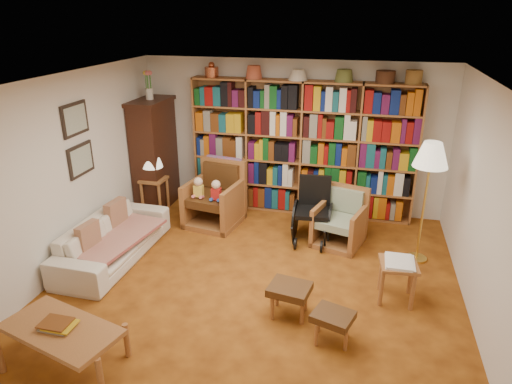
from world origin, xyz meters
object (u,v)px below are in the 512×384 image
(footstool_b, at_px, (333,318))
(armchair_leather, at_px, (216,197))
(floor_lamp, at_px, (431,160))
(coffee_table, at_px, (61,332))
(footstool_a, at_px, (290,291))
(side_table_papers, at_px, (398,269))
(sofa, at_px, (113,239))
(side_table_lamp, at_px, (154,188))
(armchair_sage, at_px, (339,222))
(wheelchair, at_px, (313,212))

(footstool_b, bearing_deg, armchair_leather, 129.91)
(floor_lamp, bearing_deg, coffee_table, -140.07)
(footstool_a, bearing_deg, footstool_b, -32.87)
(armchair_leather, height_order, side_table_papers, armchair_leather)
(floor_lamp, bearing_deg, side_table_papers, -107.49)
(sofa, bearing_deg, floor_lamp, -75.95)
(side_table_lamp, height_order, footstool_b, side_table_lamp)
(footstool_b, relative_size, coffee_table, 0.38)
(side_table_lamp, relative_size, footstool_b, 1.29)
(footstool_a, xyz_separation_m, footstool_b, (0.51, -0.33, -0.03))
(side_table_papers, xyz_separation_m, footstool_b, (-0.67, -0.92, -0.13))
(footstool_b, bearing_deg, sofa, 161.84)
(armchair_leather, bearing_deg, armchair_sage, -6.78)
(armchair_sage, relative_size, footstool_a, 1.71)
(side_table_lamp, xyz_separation_m, footstool_a, (2.67, -2.21, -0.14))
(sofa, xyz_separation_m, footstool_a, (2.57, -0.68, 0.02))
(footstool_b, xyz_separation_m, coffee_table, (-2.48, -0.95, 0.10))
(sofa, relative_size, wheelchair, 2.05)
(sofa, distance_m, footstool_b, 3.24)
(sofa, height_order, armchair_leather, armchair_leather)
(footstool_a, bearing_deg, floor_lamp, 47.36)
(armchair_sage, relative_size, footstool_b, 1.78)
(side_table_papers, bearing_deg, sofa, 178.58)
(sofa, relative_size, armchair_leather, 1.96)
(armchair_sage, xyz_separation_m, floor_lamp, (1.09, -0.29, 1.13))
(side_table_lamp, xyz_separation_m, side_table_papers, (3.84, -1.62, -0.04))
(side_table_lamp, height_order, side_table_papers, side_table_lamp)
(sofa, bearing_deg, armchair_leather, -32.99)
(floor_lamp, distance_m, footstool_a, 2.49)
(armchair_leather, xyz_separation_m, footstool_b, (2.08, -2.49, -0.13))
(footstool_a, bearing_deg, armchair_leather, 126.08)
(side_table_papers, height_order, footstool_b, side_table_papers)
(side_table_papers, bearing_deg, armchair_sage, 119.73)
(armchair_sage, height_order, coffee_table, armchair_sage)
(footstool_b, bearing_deg, side_table_papers, 53.95)
(sofa, xyz_separation_m, coffee_table, (0.60, -1.96, 0.09))
(footstool_a, bearing_deg, sofa, 165.15)
(sofa, bearing_deg, side_table_papers, -90.49)
(sofa, xyz_separation_m, floor_lamp, (4.07, 0.95, 1.16))
(floor_lamp, xyz_separation_m, footstool_a, (-1.50, -1.63, -1.14))
(wheelchair, bearing_deg, armchair_leather, 170.95)
(side_table_lamp, bearing_deg, armchair_sage, -5.33)
(sofa, relative_size, armchair_sage, 2.31)
(floor_lamp, height_order, footstool_a, floor_lamp)
(floor_lamp, height_order, coffee_table, floor_lamp)
(sofa, height_order, coffee_table, sofa)
(armchair_sage, height_order, side_table_papers, armchair_sage)
(armchair_sage, distance_m, coffee_table, 3.99)
(floor_lamp, relative_size, coffee_table, 1.33)
(footstool_b, bearing_deg, wheelchair, 102.42)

